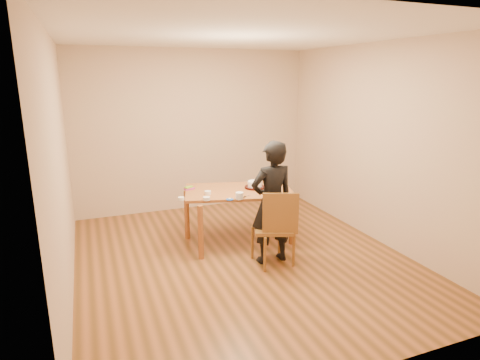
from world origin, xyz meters
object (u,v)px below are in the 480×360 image
object	(u,v)px
cake	(255,184)
person	(272,203)
dining_table	(239,191)
dining_chair	(273,228)
cake_plate	(255,187)

from	to	relation	value
cake	person	xyz separation A→B (m)	(-0.10, -0.75, -0.04)
dining_table	dining_chair	distance (m)	0.84
dining_table	cake	distance (m)	0.26
dining_chair	person	world-z (taller)	person
dining_table	cake	size ratio (longest dim) A/B	7.14
cake_plate	person	xyz separation A→B (m)	(-0.10, -0.75, 0.00)
dining_chair	cake	xyz separation A→B (m)	(0.10, 0.79, 0.35)
cake_plate	person	size ratio (longest dim) A/B	0.19
dining_chair	cake	distance (m)	0.87
dining_chair	cake_plate	xyz separation A→B (m)	(0.10, 0.79, 0.31)
dining_table	dining_chair	xyz separation A→B (m)	(0.15, -0.78, -0.28)
dining_table	cake_plate	xyz separation A→B (m)	(0.25, 0.02, 0.03)
dining_table	person	xyz separation A→B (m)	(0.15, -0.73, 0.03)
dining_chair	cake	size ratio (longest dim) A/B	2.22
cake	dining_table	bearing A→B (deg)	-176.46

